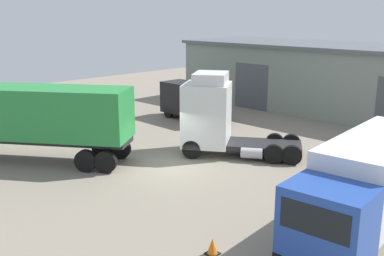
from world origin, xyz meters
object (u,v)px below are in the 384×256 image
(box_truck_blue, at_px, (369,181))
(traffic_cone, at_px, (212,247))
(container_trailer_green, at_px, (21,114))
(gravel_pile, at_px, (381,156))
(delivery_van_black, at_px, (195,101))
(tractor_unit_white, at_px, (215,116))

(box_truck_blue, bearing_deg, traffic_cone, -34.44)
(container_trailer_green, relative_size, gravel_pile, 2.45)
(container_trailer_green, distance_m, gravel_pile, 18.05)
(box_truck_blue, relative_size, delivery_van_black, 1.60)
(tractor_unit_white, relative_size, box_truck_blue, 0.78)
(container_trailer_green, distance_m, delivery_van_black, 12.80)
(box_truck_blue, xyz_separation_m, traffic_cone, (-2.77, -4.84, -1.64))
(delivery_van_black, bearing_deg, gravel_pile, -3.63)
(tractor_unit_white, bearing_deg, box_truck_blue, 129.09)
(tractor_unit_white, height_order, traffic_cone, tractor_unit_white)
(tractor_unit_white, height_order, box_truck_blue, tractor_unit_white)
(tractor_unit_white, relative_size, gravel_pile, 1.50)
(box_truck_blue, relative_size, traffic_cone, 15.45)
(tractor_unit_white, height_order, container_trailer_green, tractor_unit_white)
(box_truck_blue, distance_m, traffic_cone, 5.81)
(tractor_unit_white, xyz_separation_m, box_truck_blue, (9.81, -3.08, -0.19))
(box_truck_blue, bearing_deg, container_trailer_green, -78.30)
(container_trailer_green, height_order, gravel_pile, container_trailer_green)
(container_trailer_green, xyz_separation_m, box_truck_blue, (16.02, 4.72, -0.60))
(container_trailer_green, relative_size, box_truck_blue, 1.27)
(tractor_unit_white, distance_m, delivery_van_black, 8.01)
(tractor_unit_white, bearing_deg, traffic_cone, 98.18)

